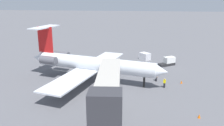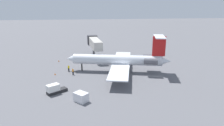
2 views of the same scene
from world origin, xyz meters
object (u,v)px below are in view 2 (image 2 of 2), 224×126
Objects in this scene: ground_crew_marshaller at (73,72)px; traffic_cone_near at (59,61)px; baggage_tug_lead at (55,89)px; cargo_container_uld at (81,97)px; regional_jet at (121,60)px; ground_crew_loader at (69,68)px; traffic_cone_mid at (55,74)px; jet_bridge at (94,43)px.

traffic_cone_near is at bearing -159.82° from ground_crew_marshaller.
baggage_tug_lead reaches higher than cargo_container_uld.
regional_jet is at bearing 54.21° from traffic_cone_near.
baggage_tug_lead is at bearing -8.05° from ground_crew_loader.
baggage_tug_lead is at bearing -130.37° from cargo_container_uld.
baggage_tug_lead is 7.47× the size of traffic_cone_mid.
cargo_container_uld reaches higher than traffic_cone_mid.
cargo_container_uld is (17.98, 3.16, -0.02)m from ground_crew_loader.
ground_crew_loader is 0.41× the size of baggage_tug_lead.
baggage_tug_lead reaches higher than ground_crew_loader.
traffic_cone_near and traffic_cone_mid have the same top height.
jet_bridge is 18.30m from ground_crew_marshaller.
jet_bridge is 4.86× the size of cargo_container_uld.
ground_crew_loader reaches higher than cargo_container_uld.
traffic_cone_near is at bearing -176.03° from baggage_tug_lead.
jet_bridge reaches higher than baggage_tug_lead.
cargo_container_uld is (31.58, -4.49, -4.08)m from jet_bridge.
jet_bridge reaches higher than ground_crew_loader.
ground_crew_marshaller is at bearing 163.55° from baggage_tug_lead.
ground_crew_loader is 18.25m from cargo_container_uld.
regional_jet is 21.12m from traffic_cone_near.
cargo_container_uld is 28.73m from traffic_cone_near.
cargo_container_uld is at bearing 13.55° from traffic_cone_near.
regional_jet reaches higher than jet_bridge.
jet_bridge reaches higher than cargo_container_uld.
ground_crew_loader is 13.78m from baggage_tug_lead.
cargo_container_uld is (4.33, 5.09, 0.00)m from baggage_tug_lead.
ground_crew_loader is 3.07× the size of traffic_cone_mid.
baggage_tug_lead is (10.61, -3.13, -0.02)m from ground_crew_marshaller.
ground_crew_loader is 4.08m from traffic_cone_mid.
jet_bridge is at bearing 160.63° from baggage_tug_lead.
regional_jet reaches higher than cargo_container_uld.
traffic_cone_mid is (16.04, -10.87, -4.64)m from jet_bridge.
baggage_tug_lead is 1.41× the size of cargo_container_uld.
ground_crew_marshaller is 11.07m from baggage_tug_lead.
jet_bridge reaches higher than ground_crew_marshaller.
ground_crew_loader reaches higher than traffic_cone_near.
traffic_cone_mid is at bearing -157.66° from cargo_container_uld.
ground_crew_marshaller is at bearing -86.50° from regional_jet.
traffic_cone_mid is at bearing -52.93° from ground_crew_loader.
traffic_cone_near is (-12.98, -4.77, -0.58)m from ground_crew_marshaller.
ground_crew_marshaller is 3.07× the size of traffic_cone_mid.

